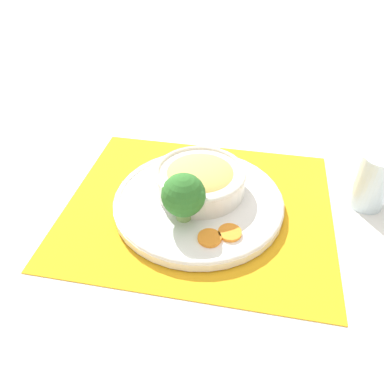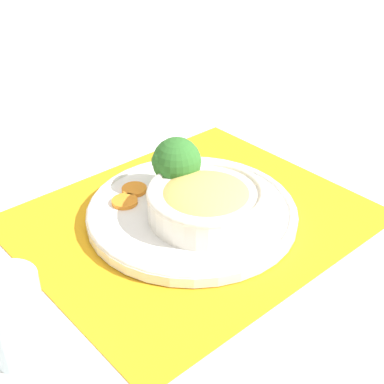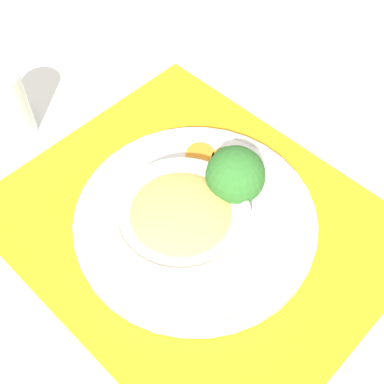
# 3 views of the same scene
# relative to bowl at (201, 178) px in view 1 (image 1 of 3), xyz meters

# --- Properties ---
(ground_plane) EXTENTS (4.00, 4.00, 0.00)m
(ground_plane) POSITION_rel_bowl_xyz_m (0.00, 0.03, -0.05)
(ground_plane) COLOR white
(placemat) EXTENTS (0.55, 0.47, 0.00)m
(placemat) POSITION_rel_bowl_xyz_m (0.00, 0.03, -0.05)
(placemat) COLOR orange
(placemat) RESTS_ON ground_plane
(plate) EXTENTS (0.33, 0.33, 0.02)m
(plate) POSITION_rel_bowl_xyz_m (0.00, 0.03, -0.03)
(plate) COLOR white
(plate) RESTS_ON placemat
(bowl) EXTENTS (0.18, 0.18, 0.06)m
(bowl) POSITION_rel_bowl_xyz_m (0.00, 0.00, 0.00)
(bowl) COLOR silver
(bowl) RESTS_ON plate
(broccoli_floret) EXTENTS (0.08, 0.08, 0.09)m
(broccoli_floret) POSITION_rel_bowl_xyz_m (0.02, 0.08, 0.03)
(broccoli_floret) COLOR #84AD5B
(broccoli_floret) RESTS_ON plate
(carrot_slice_near) EXTENTS (0.04, 0.04, 0.01)m
(carrot_slice_near) POSITION_rel_bowl_xyz_m (-0.03, 0.13, -0.03)
(carrot_slice_near) COLOR orange
(carrot_slice_near) RESTS_ON plate
(carrot_slice_middle) EXTENTS (0.04, 0.04, 0.01)m
(carrot_slice_middle) POSITION_rel_bowl_xyz_m (-0.06, 0.12, -0.03)
(carrot_slice_middle) COLOR orange
(carrot_slice_middle) RESTS_ON plate
(water_glass) EXTENTS (0.07, 0.07, 0.11)m
(water_glass) POSITION_rel_bowl_xyz_m (-0.33, -0.02, 0.00)
(water_glass) COLOR silver
(water_glass) RESTS_ON ground_plane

